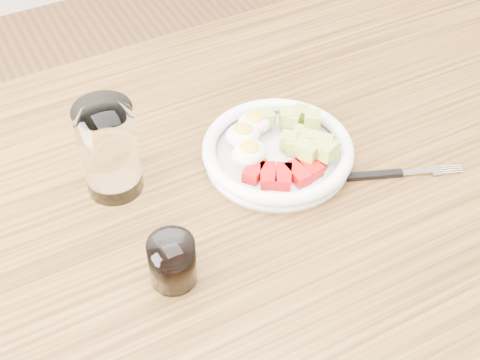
% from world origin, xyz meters
% --- Properties ---
extents(dining_table, '(1.50, 0.90, 0.77)m').
position_xyz_m(dining_table, '(0.00, 0.00, 0.67)').
color(dining_table, brown).
rests_on(dining_table, ground).
extents(bowl, '(0.24, 0.24, 0.06)m').
position_xyz_m(bowl, '(0.08, 0.05, 0.79)').
color(bowl, white).
rests_on(bowl, dining_table).
extents(fork, '(0.17, 0.08, 0.01)m').
position_xyz_m(fork, '(0.21, -0.06, 0.77)').
color(fork, black).
rests_on(fork, dining_table).
extents(water_glass, '(0.08, 0.08, 0.15)m').
position_xyz_m(water_glass, '(-0.17, 0.11, 0.85)').
color(water_glass, white).
rests_on(water_glass, dining_table).
extents(coffee_glass, '(0.06, 0.06, 0.07)m').
position_xyz_m(coffee_glass, '(-0.16, -0.08, 0.81)').
color(coffee_glass, white).
rests_on(coffee_glass, dining_table).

